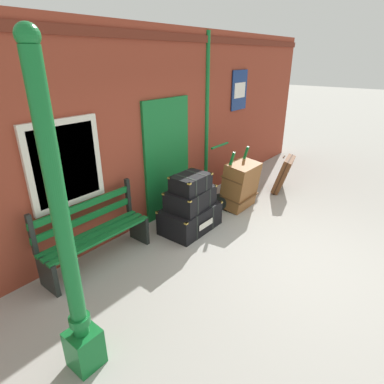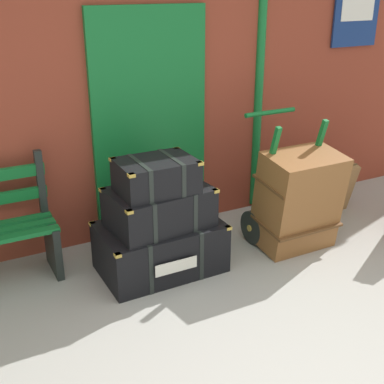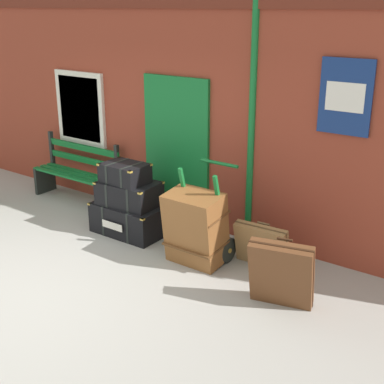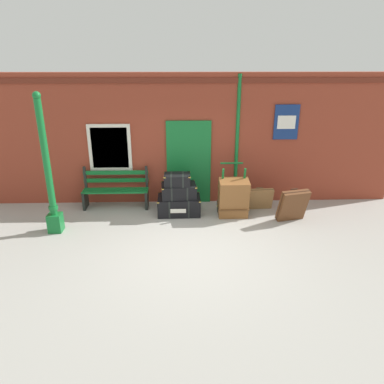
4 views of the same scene
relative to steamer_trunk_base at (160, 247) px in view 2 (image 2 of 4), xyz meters
The scene contains 7 objects.
brick_facade 1.66m from the steamer_trunk_base, 76.76° to the left, with size 10.40×0.35×3.20m.
steamer_trunk_base is the anchor object (origin of this frame).
steamer_trunk_middle 0.37m from the steamer_trunk_base, 106.06° to the right, with size 0.85×0.61×0.33m.
steamer_trunk_top 0.66m from the steamer_trunk_base, 132.73° to the right, with size 0.61×0.45×0.27m.
porters_trolley 1.27m from the steamer_trunk_base, ahead, with size 0.71×0.68×1.18m.
large_brown_trunk 1.31m from the steamer_trunk_base, ahead, with size 0.70×0.54×0.93m.
suitcase_caramel 1.97m from the steamer_trunk_base, ahead, with size 0.68×0.29×0.56m.
Camera 2 is at (-1.74, -1.80, 2.29)m, focal length 47.98 mm.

